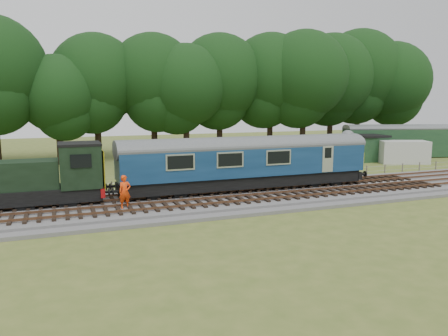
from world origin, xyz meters
name	(u,v)px	position (x,y,z in m)	size (l,w,h in m)	color
ground	(213,202)	(0.00, 0.00, 0.00)	(120.00, 120.00, 0.00)	#495B21
ballast	(213,199)	(0.00, 0.00, 0.17)	(70.00, 7.00, 0.35)	#4C4C4F
track_north	(206,192)	(0.00, 1.40, 0.42)	(67.20, 2.40, 0.21)	black
track_south	(221,201)	(0.00, -1.60, 0.42)	(67.20, 2.40, 0.21)	black
fence	(193,189)	(0.00, 4.50, 0.00)	(64.00, 0.12, 1.00)	#6B6054
tree_line	(149,160)	(0.00, 22.00, 0.00)	(70.00, 8.00, 18.00)	black
dmu_railcar	(247,158)	(3.05, 1.40, 2.61)	(18.05, 2.86, 3.88)	black
shunter_loco	(33,179)	(-10.88, 1.40, 1.97)	(8.91, 2.60, 3.38)	black
worker	(125,192)	(-5.84, -1.10, 1.33)	(0.72, 0.47, 1.96)	#FC420D
parked_coach	(406,139)	(29.53, 14.35, 2.14)	(15.07, 6.53, 3.81)	#183520
shed	(367,148)	(22.99, 13.20, 1.48)	(3.70, 3.70, 2.91)	#183520
caravan	(403,152)	(25.31, 10.16, 1.21)	(4.94, 2.42, 2.42)	#AFAFAA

